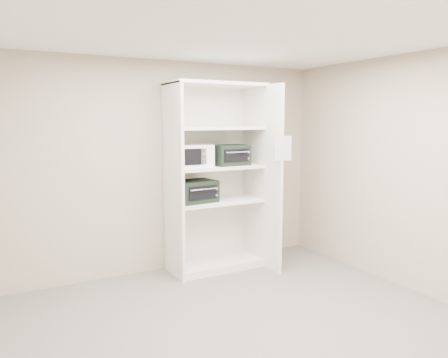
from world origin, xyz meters
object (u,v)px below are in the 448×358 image
microwave (192,156)px  shelving_unit (219,183)px  toaster_oven_lower (195,191)px  toaster_oven_upper (229,155)px

microwave → shelving_unit: bearing=2.3°
microwave → toaster_oven_lower: bearing=-39.8°
shelving_unit → toaster_oven_upper: (0.12, -0.05, 0.37)m
shelving_unit → microwave: shelving_unit is taller
microwave → toaster_oven_lower: (0.03, -0.02, -0.45)m
toaster_oven_lower → microwave: bearing=131.5°
toaster_oven_upper → toaster_oven_lower: bearing=171.5°
microwave → toaster_oven_lower: 0.45m
toaster_oven_upper → microwave: bearing=168.9°
microwave → toaster_oven_lower: microwave is taller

